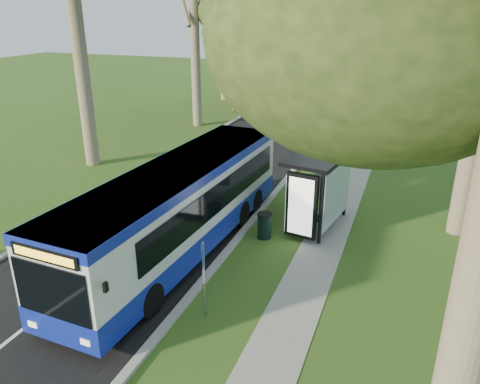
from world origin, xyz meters
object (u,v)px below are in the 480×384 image
at_px(litter_bin, 265,225).
at_px(car_silver, 251,89).
at_px(bus, 180,209).
at_px(car_white, 249,98).
at_px(bus_shelter, 320,180).
at_px(bus_stop_sign, 204,271).

distance_m(litter_bin, car_silver, 28.62).
distance_m(bus, litter_bin, 3.28).
bearing_deg(litter_bin, car_white, 110.98).
distance_m(bus_shelter, litter_bin, 2.61).
bearing_deg(car_white, bus_stop_sign, -78.04).
bearing_deg(bus_stop_sign, bus_shelter, 50.80).
xyz_separation_m(bus, car_silver, (-7.58, 28.78, -0.81)).
relative_size(bus_stop_sign, car_white, 0.47).
xyz_separation_m(litter_bin, car_silver, (-9.97, 26.82, 0.30)).
distance_m(car_white, car_silver, 4.68).
xyz_separation_m(bus_stop_sign, car_white, (-8.48, 27.42, -0.61)).
xyz_separation_m(bus, bus_shelter, (4.07, 3.21, 0.44)).
xyz_separation_m(bus_stop_sign, bus_shelter, (1.77, 6.32, 0.61)).
relative_size(bus_shelter, car_silver, 0.75).
bearing_deg(litter_bin, bus, -140.71).
bearing_deg(bus_shelter, litter_bin, -134.03).
distance_m(bus, car_white, 25.10).
bearing_deg(bus_shelter, bus, -132.49).
bearing_deg(litter_bin, bus_shelter, 36.71).
height_order(bus, bus_stop_sign, bus).
bearing_deg(bus, car_white, 107.41).
bearing_deg(car_white, litter_bin, -74.25).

